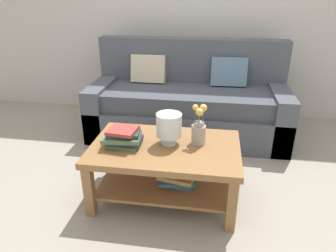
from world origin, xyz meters
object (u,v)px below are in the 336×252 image
object	(u,v)px
book_stack_main	(123,137)
flower_pitcher	(199,129)
couch	(188,103)
coffee_table	(166,161)
glass_hurricane_vase	(169,126)

from	to	relation	value
book_stack_main	flower_pitcher	bearing A→B (deg)	11.91
couch	book_stack_main	xyz separation A→B (m)	(-0.38, -1.33, 0.18)
couch	book_stack_main	bearing A→B (deg)	-106.06
coffee_table	book_stack_main	distance (m)	0.39
couch	glass_hurricane_vase	xyz separation A→B (m)	(-0.04, -1.25, 0.27)
coffee_table	glass_hurricane_vase	world-z (taller)	glass_hurricane_vase
coffee_table	book_stack_main	xyz separation A→B (m)	(-0.32, -0.04, 0.21)
glass_hurricane_vase	flower_pitcher	world-z (taller)	flower_pitcher
book_stack_main	flower_pitcher	size ratio (longest dim) A/B	0.93
coffee_table	couch	bearing A→B (deg)	87.46
glass_hurricane_vase	couch	bearing A→B (deg)	88.27
coffee_table	flower_pitcher	distance (m)	0.37
couch	flower_pitcher	xyz separation A→B (m)	(0.19, -1.21, 0.24)
book_stack_main	glass_hurricane_vase	bearing A→B (deg)	12.15
book_stack_main	flower_pitcher	xyz separation A→B (m)	(0.57, 0.12, 0.06)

